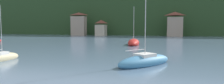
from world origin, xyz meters
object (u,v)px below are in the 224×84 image
shore_building_central (175,24)px  shore_building_west (79,24)px  sailboat_far_1 (134,43)px  sailboat_mid_7 (145,61)px  sailboat_mid_0 (2,58)px  shore_building_westcentral (101,28)px

shore_building_central → shore_building_west: bearing=-179.5°
sailboat_far_1 → sailboat_mid_7: (3.95, -21.61, -0.05)m
sailboat_mid_0 → sailboat_mid_7: bearing=-79.8°
shore_building_west → shore_building_westcentral: (10.50, 0.63, -1.70)m
shore_building_west → sailboat_far_1: 51.46m
sailboat_mid_7 → shore_building_west: bearing=66.7°
shore_building_west → shore_building_central: bearing=0.5°
sailboat_mid_0 → shore_building_westcentral: bearing=12.5°
shore_building_west → sailboat_far_1: bearing=-53.2°
sailboat_mid_0 → sailboat_mid_7: size_ratio=0.78×
shore_building_west → shore_building_central: (41.99, 0.37, -0.23)m
shore_building_central → sailboat_far_1: 43.18m
shore_building_westcentral → sailboat_mid_7: size_ratio=0.86×
shore_building_central → sailboat_mid_0: size_ratio=1.56×
shore_building_west → sailboat_far_1: size_ratio=1.23×
shore_building_west → sailboat_mid_0: 67.05m
shore_building_west → sailboat_mid_7: bearing=-61.1°
shore_building_west → sailboat_mid_0: shore_building_west is taller
shore_building_westcentral → shore_building_central: shore_building_central is taller
shore_building_west → shore_building_westcentral: bearing=3.5°
sailboat_mid_0 → sailboat_far_1: sailboat_far_1 is taller
shore_building_west → sailboat_mid_7: size_ratio=1.28×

